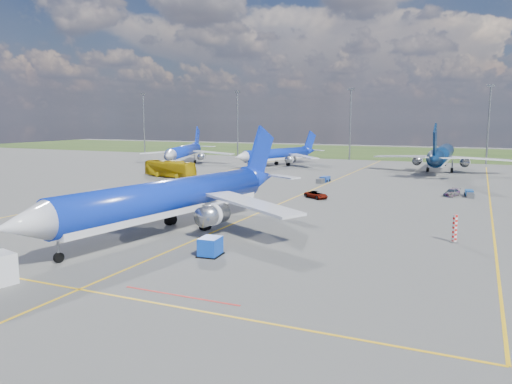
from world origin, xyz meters
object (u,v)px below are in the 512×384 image
at_px(bg_jet_nnw, 277,166).
at_px(baggage_tug_c, 323,180).
at_px(service_car_a, 214,182).
at_px(apron_bus, 170,169).
at_px(bg_jet_nw, 185,164).
at_px(main_airliner, 171,232).
at_px(baggage_tug_e, 470,194).
at_px(warning_post, 455,229).
at_px(uld_container, 210,246).
at_px(service_car_b, 316,195).
at_px(bg_jet_n, 441,171).
at_px(service_car_c, 452,192).

distance_m(bg_jet_nnw, baggage_tug_c, 37.04).
height_order(service_car_a, baggage_tug_c, service_car_a).
relative_size(apron_bus, baggage_tug_c, 2.64).
distance_m(bg_jet_nw, main_airliner, 87.35).
height_order(bg_jet_nw, apron_bus, bg_jet_nw).
relative_size(main_airliner, service_car_a, 11.82).
xyz_separation_m(bg_jet_nw, baggage_tug_e, (76.56, -31.44, 0.47)).
bearing_deg(warning_post, bg_jet_nnw, 124.21).
xyz_separation_m(bg_jet_nnw, service_car_a, (3.65, -43.05, 0.65)).
xyz_separation_m(uld_container, baggage_tug_e, (22.26, 50.34, -0.43)).
xyz_separation_m(bg_jet_nw, bg_jet_nnw, (26.20, 6.37, 0.00)).
bearing_deg(uld_container, service_car_a, 113.48).
bearing_deg(baggage_tug_c, service_car_b, -72.16).
height_order(bg_jet_nnw, baggage_tug_c, bg_jet_nnw).
height_order(warning_post, bg_jet_nnw, bg_jet_nnw).
xyz_separation_m(service_car_a, baggage_tug_c, (18.54, 13.40, -0.12)).
bearing_deg(bg_jet_nw, apron_bus, -81.44).
relative_size(warning_post, bg_jet_nnw, 0.09).
height_order(bg_jet_nw, service_car_b, bg_jet_nw).
xyz_separation_m(apron_bus, baggage_tug_c, (34.22, 5.35, -1.36)).
relative_size(warning_post, baggage_tug_c, 0.58).
relative_size(warning_post, service_car_a, 0.79).
height_order(service_car_a, service_car_b, service_car_a).
xyz_separation_m(uld_container, apron_bus, (-40.12, 53.15, 0.99)).
height_order(bg_jet_n, uld_container, bg_jet_n).
relative_size(bg_jet_n, baggage_tug_c, 8.76).
distance_m(service_car_a, baggage_tug_c, 22.88).
relative_size(warning_post, bg_jet_n, 0.07).
relative_size(bg_jet_nw, service_car_c, 9.39).
relative_size(service_car_a, service_car_b, 0.86).
relative_size(main_airliner, baggage_tug_e, 9.77).
bearing_deg(uld_container, baggage_tug_e, 61.17).
xyz_separation_m(apron_bus, service_car_b, (39.15, -15.49, -1.28)).
bearing_deg(main_airliner, service_car_c, 65.36).
height_order(service_car_a, baggage_tug_e, service_car_a).
distance_m(warning_post, bg_jet_n, 77.18).
distance_m(bg_jet_nnw, bg_jet_n, 43.08).
relative_size(bg_jet_nnw, bg_jet_n, 0.78).
bearing_deg(warning_post, baggage_tug_c, 122.31).
bearing_deg(service_car_c, service_car_b, -130.76).
bearing_deg(uld_container, bg_jet_nw, 118.61).
xyz_separation_m(warning_post, bg_jet_nnw, (-49.49, 72.81, -1.50)).
bearing_deg(bg_jet_nnw, bg_jet_n, 24.50).
relative_size(service_car_b, baggage_tug_e, 0.96).
distance_m(bg_jet_n, uld_container, 93.41).
relative_size(apron_bus, service_car_c, 3.24).
height_order(bg_jet_nnw, uld_container, bg_jet_nnw).
relative_size(bg_jet_nnw, service_car_a, 9.26).
height_order(bg_jet_nnw, apron_bus, bg_jet_nnw).
xyz_separation_m(warning_post, bg_jet_n, (-6.60, 76.88, -1.50)).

